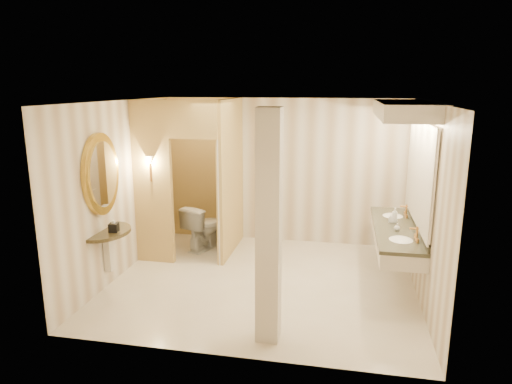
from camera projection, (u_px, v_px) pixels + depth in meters
floor at (262, 282)px, 6.95m from camera, size 4.50×4.50×0.00m
ceiling at (263, 102)px, 6.33m from camera, size 4.50×4.50×0.00m
wall_back at (282, 171)px, 8.55m from camera, size 4.50×0.02×2.70m
wall_front at (228, 241)px, 4.73m from camera, size 4.50×0.02×2.70m
wall_left at (120, 189)px, 7.06m from camera, size 0.02×4.00×2.70m
wall_right at (425, 203)px, 6.22m from camera, size 0.02×4.00×2.70m
toilet_closet at (209, 178)px, 7.77m from camera, size 1.50×1.55×2.70m
wall_sconce at (150, 161)px, 7.32m from camera, size 0.14×0.14×0.42m
vanity at (402, 177)px, 6.59m from camera, size 0.75×2.38×2.09m
console_shelf at (103, 199)px, 6.49m from camera, size 0.90×0.90×1.90m
pillar at (269, 229)px, 5.10m from camera, size 0.27×0.27×2.70m
tissue_box at (114, 228)px, 6.51m from camera, size 0.15×0.15×0.13m
toilet at (203, 227)px, 8.29m from camera, size 0.71×0.92×0.83m
soap_bottle_a at (391, 218)px, 6.97m from camera, size 0.07×0.07×0.14m
soap_bottle_b at (397, 227)px, 6.56m from camera, size 0.11×0.11×0.11m
soap_bottle_c at (395, 215)px, 6.94m from camera, size 0.10×0.10×0.23m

